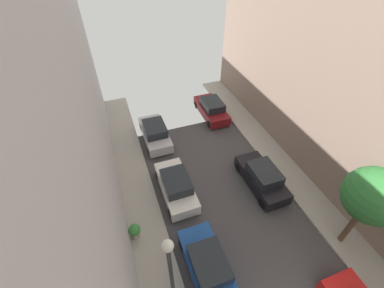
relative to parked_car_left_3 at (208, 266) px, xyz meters
The scene contains 8 objects.
parked_car_left_3 is the anchor object (origin of this frame).
parked_car_left_4 5.19m from the parked_car_left_3, 90.00° to the left, with size 1.78×4.20×1.57m.
parked_car_left_5 10.71m from the parked_car_left_3, 90.00° to the left, with size 1.78×4.20×1.57m.
parked_car_right_3 6.71m from the parked_car_left_3, 36.46° to the left, with size 1.78×4.20×1.57m.
parked_car_right_4 13.41m from the parked_car_left_3, 66.25° to the left, with size 1.78×4.20×1.57m.
street_tree_1 8.16m from the parked_car_left_3, ahead, with size 2.66×2.66×5.20m.
potted_plant_4 4.26m from the parked_car_left_3, 134.30° to the left, with size 0.64×0.64×0.97m.
lamp_post 3.57m from the parked_car_left_3, 161.47° to the right, with size 0.44×0.44×5.32m.
Camera 1 is at (-5.20, -0.32, 13.32)m, focal length 24.08 mm.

